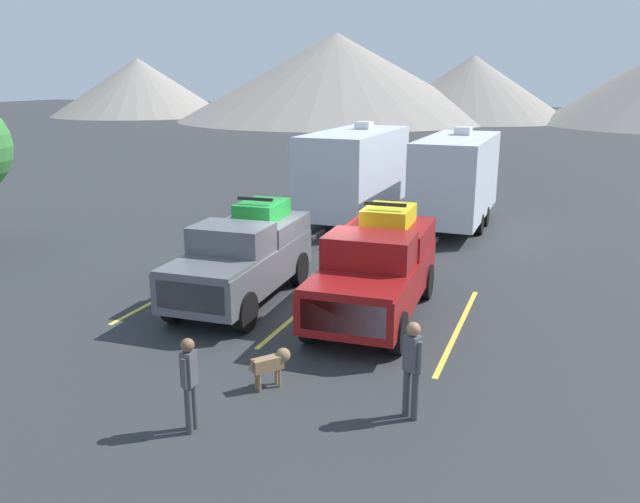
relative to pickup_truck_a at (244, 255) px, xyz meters
name	(u,v)px	position (x,y,z in m)	size (l,w,h in m)	color
ground_plane	(314,300)	(1.70, 0.57, -1.18)	(240.00, 240.00, 0.00)	#2D3033
pickup_truck_a	(244,255)	(0.00, 0.00, 0.00)	(2.32, 5.31, 2.55)	#595B60
pickup_truck_b	(377,267)	(3.48, 0.15, 0.03)	(2.43, 5.45, 2.63)	maroon
lot_stripe_a	(176,289)	(-2.12, -0.01, -1.18)	(0.12, 5.50, 0.01)	gold
lot_stripe_b	(306,307)	(1.70, -0.01, -1.18)	(0.12, 5.50, 0.01)	gold
lot_stripe_c	(459,328)	(5.52, -0.01, -1.18)	(0.12, 5.50, 0.01)	gold
camper_trailer_a	(355,170)	(-0.31, 10.03, 0.86)	(2.61, 8.04, 3.86)	silver
camper_trailer_b	(456,176)	(3.64, 10.20, 0.80)	(2.39, 7.56, 3.75)	silver
person_b	(189,378)	(2.19, -6.04, -0.25)	(0.22, 0.36, 1.62)	#3F3F42
person_c	(412,364)	(5.41, -4.34, -0.18)	(0.36, 0.29, 1.73)	#3F3F42
dog	(273,362)	(2.77, -4.15, -0.69)	(0.60, 0.72, 0.72)	olive
mountain_ridge	(534,75)	(2.59, 70.87, 4.68)	(134.33, 44.75, 16.02)	gray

